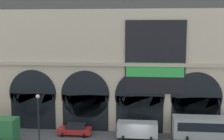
# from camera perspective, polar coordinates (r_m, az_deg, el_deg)

# --- Properties ---
(station_building) EXTENTS (46.63, 6.24, 21.48)m
(station_building) POSITION_cam_1_polar(r_m,az_deg,el_deg) (43.57, 5.41, 2.84)
(station_building) COLOR beige
(station_building) RESTS_ON ground
(car_midwest) EXTENTS (4.40, 2.22, 1.55)m
(car_midwest) POSITION_cam_1_polar(r_m,az_deg,el_deg) (41.56, -6.97, -11.03)
(car_midwest) COLOR red
(car_midwest) RESTS_ON ground
(van_center) EXTENTS (5.20, 2.48, 2.20)m
(van_center) POSITION_cam_1_polar(r_m,az_deg,el_deg) (40.05, 4.78, -11.05)
(van_center) COLOR #ADB2B7
(van_center) RESTS_ON ground
(bus_mideast) EXTENTS (11.00, 3.25, 3.10)m
(bus_mideast) POSITION_cam_1_polar(r_m,az_deg,el_deg) (40.96, 19.20, -10.24)
(bus_mideast) COLOR #ADB2B7
(bus_mideast) RESTS_ON ground
(street_lamp_quayside) EXTENTS (0.44, 0.44, 6.90)m
(street_lamp_quayside) POSITION_cam_1_polar(r_m,az_deg,el_deg) (35.26, -13.69, -8.45)
(street_lamp_quayside) COLOR black
(street_lamp_quayside) RESTS_ON ground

